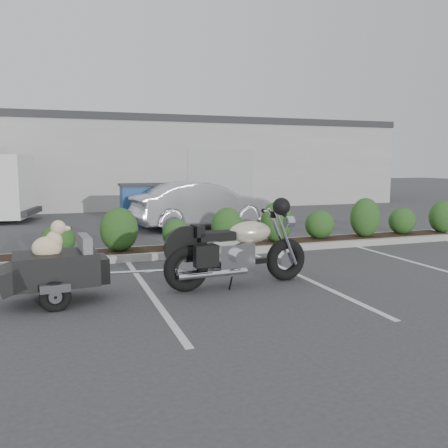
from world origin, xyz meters
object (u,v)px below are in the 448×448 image
object	(u,v)px
sedan	(203,205)
motorcycle	(239,251)
pet_trailer	(55,267)
dumpster	(151,204)

from	to	relation	value
sedan	motorcycle	bearing A→B (deg)	160.38
pet_trailer	sedan	bearing A→B (deg)	53.92
pet_trailer	sedan	world-z (taller)	sedan
dumpster	motorcycle	bearing A→B (deg)	-87.99
pet_trailer	dumpster	size ratio (longest dim) A/B	0.97
motorcycle	sedan	bearing A→B (deg)	73.82
pet_trailer	dumpster	world-z (taller)	dumpster
motorcycle	sedan	size ratio (longest dim) A/B	0.59
motorcycle	pet_trailer	world-z (taller)	motorcycle
motorcycle	pet_trailer	distance (m)	2.79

